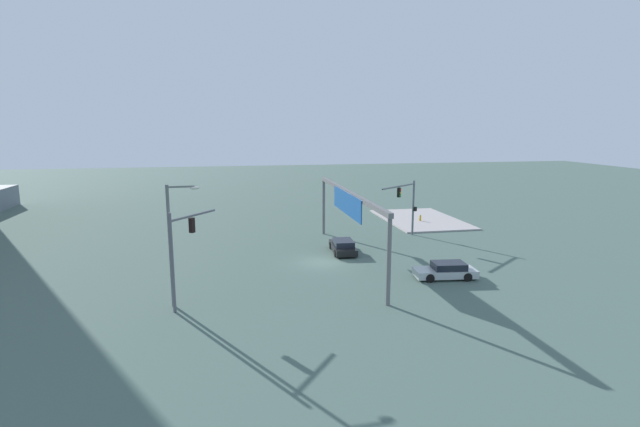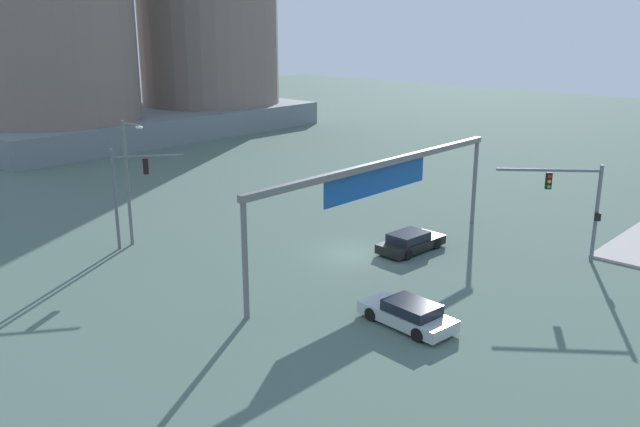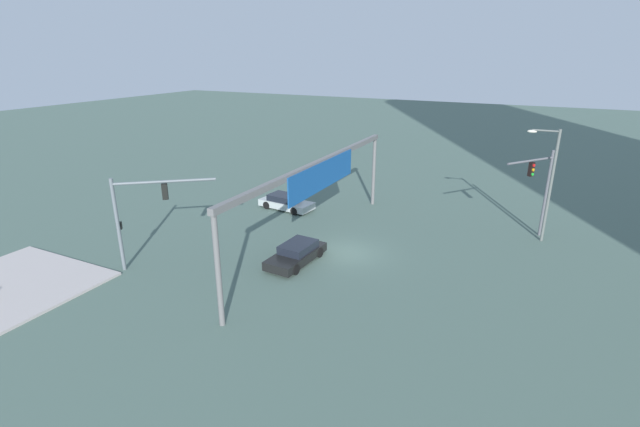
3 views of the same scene
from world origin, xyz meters
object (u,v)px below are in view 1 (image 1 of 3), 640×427
(traffic_signal_opposite_side, at_px, (181,244))
(sedan_car_waiting_far, at_px, (343,246))
(streetlamp_curved_arm, at_px, (173,237))
(fire_hydrant_on_curb, at_px, (420,218))
(sedan_car_approaching, at_px, (446,271))
(traffic_signal_near_corner, at_px, (407,200))

(traffic_signal_opposite_side, distance_m, sedan_car_waiting_far, 17.30)
(streetlamp_curved_arm, bearing_deg, fire_hydrant_on_curb, 38.91)
(sedan_car_approaching, bearing_deg, traffic_signal_near_corner, -92.39)
(traffic_signal_near_corner, bearing_deg, sedan_car_waiting_far, -6.45)
(traffic_signal_near_corner, distance_m, sedan_car_approaching, 13.93)
(fire_hydrant_on_curb, bearing_deg, sedan_car_approaching, 162.56)
(sedan_car_approaching, relative_size, sedan_car_waiting_far, 1.02)
(sedan_car_approaching, distance_m, sedan_car_waiting_far, 10.40)
(streetlamp_curved_arm, xyz_separation_m, sedan_car_approaching, (2.03, -19.26, -3.89))
(streetlamp_curved_arm, distance_m, sedan_car_approaching, 19.75)
(streetlamp_curved_arm, height_order, sedan_car_waiting_far, streetlamp_curved_arm)
(sedan_car_approaching, xyz_separation_m, fire_hydrant_on_curb, (20.32, -6.38, -0.09))
(streetlamp_curved_arm, height_order, fire_hydrant_on_curb, streetlamp_curved_arm)
(sedan_car_approaching, bearing_deg, sedan_car_waiting_far, -49.75)
(streetlamp_curved_arm, bearing_deg, traffic_signal_near_corner, 33.83)
(traffic_signal_opposite_side, relative_size, sedan_car_approaching, 1.31)
(streetlamp_curved_arm, height_order, sedan_car_approaching, streetlamp_curved_arm)
(traffic_signal_near_corner, height_order, fire_hydrant_on_curb, traffic_signal_near_corner)
(traffic_signal_near_corner, relative_size, sedan_car_waiting_far, 1.23)
(traffic_signal_opposite_side, bearing_deg, traffic_signal_near_corner, -16.30)
(streetlamp_curved_arm, relative_size, sedan_car_approaching, 1.64)
(sedan_car_waiting_far, distance_m, fire_hydrant_on_curb, 16.95)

